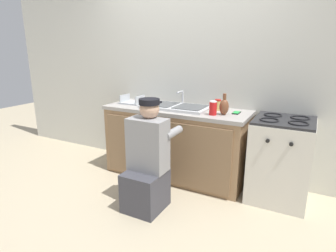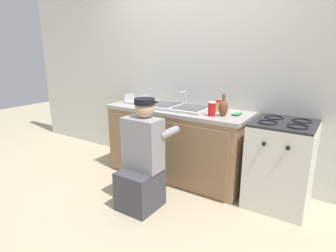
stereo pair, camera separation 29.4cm
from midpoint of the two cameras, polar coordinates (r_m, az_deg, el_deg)
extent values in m
plane|color=tan|center=(3.41, -3.32, -11.79)|extent=(12.00, 12.00, 0.00)
cube|color=silver|center=(3.62, 1.80, 10.53)|extent=(6.00, 0.10, 2.50)
cube|color=#997551|center=(3.49, -0.87, -3.74)|extent=(1.72, 0.60, 0.83)
cube|color=#866747|center=(3.45, -9.41, -4.14)|extent=(0.76, 0.02, 0.73)
cube|color=#866747|center=(3.05, 3.12, -6.63)|extent=(0.76, 0.02, 0.73)
cube|color=#9E9993|center=(3.37, -0.90, 3.27)|extent=(1.76, 0.62, 0.04)
cube|color=silver|center=(3.36, -0.90, 3.88)|extent=(0.80, 0.44, 0.03)
cube|color=#4C4F51|center=(3.45, -3.68, 4.48)|extent=(0.33, 0.35, 0.01)
cube|color=#4C4F51|center=(3.27, 2.02, 3.89)|extent=(0.33, 0.35, 0.01)
cylinder|color=#B7BABF|center=(3.51, 0.60, 5.63)|extent=(0.02, 0.02, 0.18)
cylinder|color=#B7BABF|center=(3.43, -0.02, 6.91)|extent=(0.02, 0.16, 0.02)
cube|color=silver|center=(3.12, 19.35, -6.79)|extent=(0.59, 0.60, 0.85)
cube|color=#262628|center=(2.99, 20.09, 1.02)|extent=(0.57, 0.59, 0.02)
torus|color=black|center=(2.89, 17.19, 1.17)|extent=(0.19, 0.19, 0.02)
torus|color=black|center=(2.85, 22.37, 0.52)|extent=(0.19, 0.19, 0.02)
torus|color=black|center=(3.12, 18.06, 2.12)|extent=(0.19, 0.19, 0.02)
torus|color=black|center=(3.09, 22.86, 1.53)|extent=(0.19, 0.19, 0.02)
cylinder|color=black|center=(2.74, 16.74, -2.96)|extent=(0.04, 0.02, 0.04)
cylinder|color=black|center=(2.72, 20.97, -3.53)|extent=(0.04, 0.02, 0.04)
cube|color=#3F3F47|center=(2.88, -7.58, -12.83)|extent=(0.36, 0.40, 0.40)
cube|color=gray|center=(2.74, -7.19, -3.82)|extent=(0.38, 0.22, 0.52)
sphere|color=tan|center=(2.68, -6.95, 3.41)|extent=(0.19, 0.19, 0.19)
cylinder|color=black|center=(2.67, -7.00, 4.91)|extent=(0.20, 0.20, 0.06)
cube|color=black|center=(2.74, -5.97, 4.82)|extent=(0.13, 0.09, 0.02)
cylinder|color=gray|center=(2.96, -7.73, -0.52)|extent=(0.08, 0.30, 0.08)
cylinder|color=gray|center=(2.79, -2.03, -1.43)|extent=(0.08, 0.30, 0.08)
cylinder|color=red|center=(3.02, 6.39, 3.52)|extent=(0.08, 0.08, 0.14)
cylinder|color=white|center=(3.00, 6.43, 4.94)|extent=(0.08, 0.08, 0.01)
cube|color=#B2B7BC|center=(3.70, -9.52, 4.66)|extent=(0.28, 0.22, 0.02)
cube|color=#B2B7BC|center=(3.76, -11.00, 5.54)|extent=(0.01, 0.21, 0.10)
cube|color=#B2B7BC|center=(3.62, -8.05, 5.29)|extent=(0.01, 0.21, 0.10)
ellipsoid|color=brown|center=(3.04, 8.63, 3.82)|extent=(0.10, 0.10, 0.17)
cylinder|color=brown|center=(3.02, 8.71, 5.95)|extent=(0.04, 0.04, 0.06)
cylinder|color=#DBB760|center=(3.26, 7.54, 4.11)|extent=(0.07, 0.07, 0.11)
cylinder|color=#B21E19|center=(3.25, 7.58, 5.21)|extent=(0.07, 0.07, 0.02)
cube|color=black|center=(3.15, 11.16, 2.62)|extent=(0.07, 0.14, 0.01)
cube|color=green|center=(3.15, 11.16, 2.73)|extent=(0.06, 0.12, 0.00)
camera|label=1|loc=(0.15, -92.60, -0.72)|focal=30.00mm
camera|label=2|loc=(0.15, 87.40, 0.72)|focal=30.00mm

